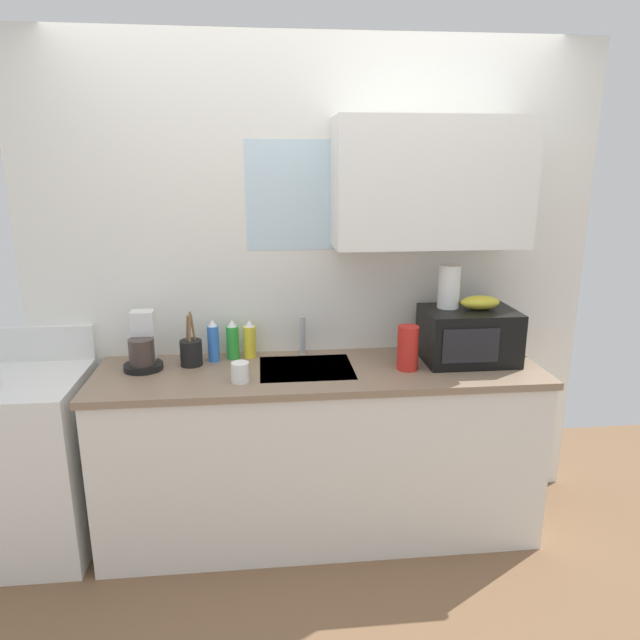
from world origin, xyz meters
name	(u,v)px	position (x,y,z in m)	size (l,w,h in m)	color
kitchen_wall_assembly	(335,265)	(0.11, 0.31, 1.36)	(2.98, 0.42, 2.50)	white
counter_unit	(320,449)	(0.00, 0.00, 0.46)	(2.21, 0.63, 0.90)	white
sink_faucet	(303,335)	(-0.07, 0.24, 1.00)	(0.03, 0.03, 0.20)	#B2B5BA
stove_range	(27,464)	(-1.45, 0.00, 0.46)	(0.60, 0.60, 1.08)	white
microwave	(468,335)	(0.77, 0.05, 1.04)	(0.46, 0.35, 0.27)	black
banana_bunch	(480,303)	(0.82, 0.05, 1.20)	(0.20, 0.11, 0.07)	gold
paper_towel_roll	(449,287)	(0.67, 0.10, 1.28)	(0.11, 0.11, 0.22)	white
coffee_maker	(143,347)	(-0.87, 0.11, 1.00)	(0.19, 0.21, 0.28)	black
dish_soap_bottle_yellow	(250,340)	(-0.35, 0.22, 0.99)	(0.06, 0.06, 0.20)	yellow
dish_soap_bottle_green	(233,341)	(-0.43, 0.20, 1.00)	(0.07, 0.07, 0.21)	green
dish_soap_bottle_blue	(213,342)	(-0.53, 0.17, 1.00)	(0.06, 0.06, 0.22)	blue
cereal_canister	(408,348)	(0.43, -0.05, 1.01)	(0.10, 0.10, 0.22)	red
mug_white	(240,372)	(-0.39, -0.14, 0.95)	(0.08, 0.08, 0.10)	white
utensil_crock	(191,352)	(-0.64, 0.12, 0.97)	(0.11, 0.11, 0.28)	black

